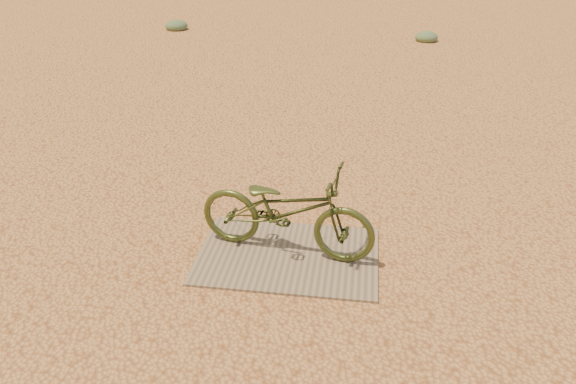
# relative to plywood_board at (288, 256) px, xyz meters

# --- Properties ---
(ground) EXTENTS (120.00, 120.00, 0.00)m
(ground) POSITION_rel_plywood_board_xyz_m (-0.32, 0.14, -0.01)
(ground) COLOR tan
(ground) RESTS_ON ground
(plywood_board) EXTENTS (1.54, 1.07, 0.02)m
(plywood_board) POSITION_rel_plywood_board_xyz_m (0.00, 0.00, 0.00)
(plywood_board) COLOR #7F6E56
(plywood_board) RESTS_ON ground
(bicycle) EXTENTS (1.59, 0.77, 0.80)m
(bicycle) POSITION_rel_plywood_board_xyz_m (-0.02, 0.07, 0.41)
(bicycle) COLOR #3B461F
(bicycle) RESTS_ON plywood_board
(kale_a) EXTENTS (0.51, 0.51, 0.28)m
(kale_a) POSITION_rel_plywood_board_xyz_m (-3.91, 8.93, -0.01)
(kale_a) COLOR #5E734F
(kale_a) RESTS_ON ground
(kale_b) EXTENTS (0.48, 0.48, 0.27)m
(kale_b) POSITION_rel_plywood_board_xyz_m (1.79, 8.54, -0.01)
(kale_b) COLOR #5E734F
(kale_b) RESTS_ON ground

